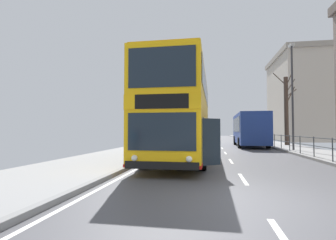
{
  "coord_description": "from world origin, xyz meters",
  "views": [
    {
      "loc": [
        -1.03,
        -6.01,
        1.56
      ],
      "look_at": [
        -3.02,
        6.17,
        2.05
      ],
      "focal_mm": 27.54,
      "sensor_mm": 36.0,
      "label": 1
    }
  ],
  "objects_px": {
    "background_bus_far_lane": "(249,129)",
    "street_lamp_far_side": "(292,88)",
    "bare_tree_far_00": "(286,110)",
    "background_building_00": "(318,97)",
    "double_decker_bus_main": "(182,115)"
  },
  "relations": [
    {
      "from": "background_bus_far_lane",
      "to": "background_building_00",
      "type": "relative_size",
      "value": 0.71
    },
    {
      "from": "double_decker_bus_main",
      "to": "street_lamp_far_side",
      "type": "relative_size",
      "value": 1.42
    },
    {
      "from": "bare_tree_far_00",
      "to": "background_building_00",
      "type": "distance_m",
      "value": 17.81
    },
    {
      "from": "street_lamp_far_side",
      "to": "double_decker_bus_main",
      "type": "bearing_deg",
      "value": -138.68
    },
    {
      "from": "background_building_00",
      "to": "double_decker_bus_main",
      "type": "bearing_deg",
      "value": -121.77
    },
    {
      "from": "street_lamp_far_side",
      "to": "background_bus_far_lane",
      "type": "bearing_deg",
      "value": 109.83
    },
    {
      "from": "background_bus_far_lane",
      "to": "background_building_00",
      "type": "bearing_deg",
      "value": 52.03
    },
    {
      "from": "double_decker_bus_main",
      "to": "bare_tree_far_00",
      "type": "xyz_separation_m",
      "value": [
        8.84,
        13.16,
        1.22
      ]
    },
    {
      "from": "background_building_00",
      "to": "background_bus_far_lane",
      "type": "bearing_deg",
      "value": -127.97
    },
    {
      "from": "double_decker_bus_main",
      "to": "background_building_00",
      "type": "relative_size",
      "value": 0.83
    },
    {
      "from": "bare_tree_far_00",
      "to": "background_bus_far_lane",
      "type": "bearing_deg",
      "value": -171.07
    },
    {
      "from": "background_bus_far_lane",
      "to": "street_lamp_far_side",
      "type": "distance_m",
      "value": 7.08
    },
    {
      "from": "bare_tree_far_00",
      "to": "background_building_00",
      "type": "xyz_separation_m",
      "value": [
        8.74,
        15.23,
        2.98
      ]
    },
    {
      "from": "background_bus_far_lane",
      "to": "background_building_00",
      "type": "distance_m",
      "value": 20.62
    },
    {
      "from": "background_bus_far_lane",
      "to": "bare_tree_far_00",
      "type": "relative_size",
      "value": 1.31
    }
  ]
}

